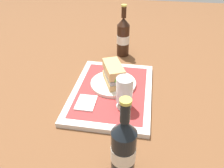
% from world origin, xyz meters
% --- Properties ---
extents(ground_plane, '(3.00, 3.00, 0.00)m').
position_xyz_m(ground_plane, '(0.00, 0.00, 0.00)').
color(ground_plane, brown).
extents(tray, '(0.44, 0.32, 0.02)m').
position_xyz_m(tray, '(0.00, 0.00, 0.01)').
color(tray, silver).
rests_on(tray, ground_plane).
extents(placemat, '(0.38, 0.27, 0.00)m').
position_xyz_m(placemat, '(0.00, 0.00, 0.02)').
color(placemat, '#9E2D2D').
rests_on(placemat, tray).
extents(plate, '(0.19, 0.19, 0.01)m').
position_xyz_m(plate, '(-0.03, -0.00, 0.03)').
color(plate, silver).
rests_on(plate, placemat).
extents(sandwich, '(0.14, 0.11, 0.08)m').
position_xyz_m(sandwich, '(-0.03, -0.00, 0.08)').
color(sandwich, tan).
rests_on(sandwich, plate).
extents(beer_glass, '(0.06, 0.06, 0.12)m').
position_xyz_m(beer_glass, '(0.10, 0.06, 0.09)').
color(beer_glass, silver).
rests_on(beer_glass, placemat).
extents(napkin_folded, '(0.09, 0.07, 0.01)m').
position_xyz_m(napkin_folded, '(0.10, -0.08, 0.02)').
color(napkin_folded, white).
rests_on(napkin_folded, placemat).
extents(beer_bottle, '(0.07, 0.07, 0.27)m').
position_xyz_m(beer_bottle, '(0.36, 0.09, 0.10)').
color(beer_bottle, black).
rests_on(beer_bottle, ground_plane).
extents(second_bottle, '(0.07, 0.07, 0.27)m').
position_xyz_m(second_bottle, '(-0.35, 0.00, 0.10)').
color(second_bottle, black).
rests_on(second_bottle, ground_plane).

